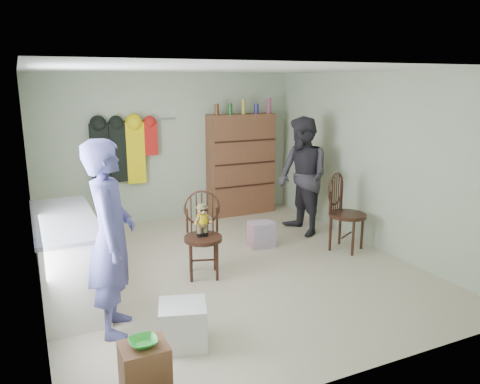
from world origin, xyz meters
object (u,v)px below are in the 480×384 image
counter (67,258)px  dresser (241,164)px  chair_front (203,228)px  chair_far (343,209)px

counter → dresser: bearing=35.7°
chair_front → chair_far: (2.14, 0.01, -0.01)m
counter → chair_front: bearing=-1.3°
chair_far → dresser: size_ratio=0.54×
counter → dresser: dresser is taller
chair_far → chair_front: bearing=150.8°
chair_front → dresser: 2.86m
counter → chair_front: size_ratio=1.76×
chair_far → dresser: (-0.52, 2.33, 0.31)m
counter → chair_front: (1.58, -0.04, 0.13)m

